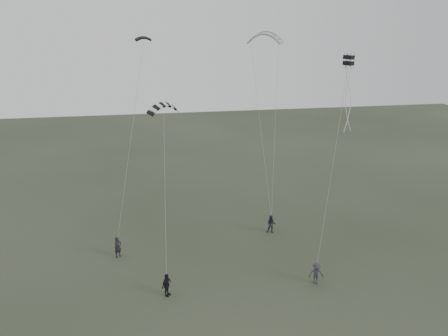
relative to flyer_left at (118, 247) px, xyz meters
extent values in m
plane|color=#2A3524|center=(7.64, -5.72, -0.91)|extent=(140.00, 140.00, 0.00)
imported|color=black|center=(0.00, 0.00, 0.00)|extent=(0.79, 0.75, 1.82)
imported|color=#232329|center=(14.02, 1.98, -0.04)|extent=(1.03, 0.92, 1.74)
imported|color=black|center=(3.70, -6.42, -0.03)|extent=(0.98, 1.07, 1.76)
imported|color=#2E2D34|center=(14.89, -6.96, -0.04)|extent=(1.23, 0.85, 1.74)
camera|label=1|loc=(2.73, -33.99, 17.69)|focal=35.00mm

